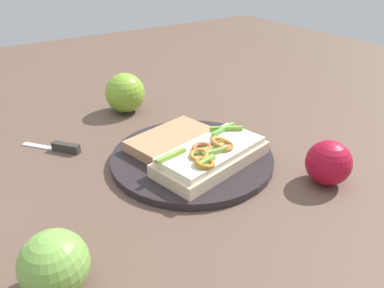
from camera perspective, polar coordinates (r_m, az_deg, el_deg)
name	(u,v)px	position (r m, az deg, el deg)	size (l,w,h in m)	color
ground_plane	(192,161)	(0.64, 0.00, -2.60)	(2.00, 2.00, 0.00)	brown
plate	(192,158)	(0.63, 0.00, -2.10)	(0.27, 0.27, 0.01)	#292225
sandwich	(211,155)	(0.59, 2.96, -1.74)	(0.20, 0.13, 0.05)	beige
bread_slice_side	(174,141)	(0.65, -2.73, 0.44)	(0.15, 0.10, 0.02)	tan
apple_0	(329,163)	(0.60, 19.91, -2.69)	(0.07, 0.07, 0.07)	#A80E27
apple_1	(54,264)	(0.43, -20.08, -16.65)	(0.07, 0.07, 0.07)	#76AC46
apple_2	(126,93)	(0.82, -9.94, 7.63)	(0.08, 0.08, 0.08)	#7EAC30
knife	(60,147)	(0.70, -19.34, -0.45)	(0.08, 0.10, 0.02)	silver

